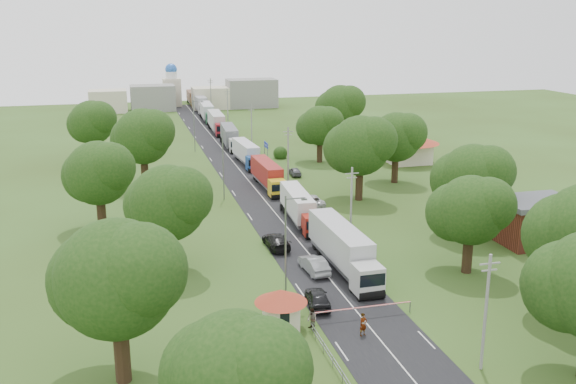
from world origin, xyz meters
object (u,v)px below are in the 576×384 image
object	(u,v)px
boom_barrier	(347,310)
pedestrian_near	(363,325)
car_lane_front	(318,298)
guard_booth	(281,304)
truck_0	(343,248)
info_sign	(266,148)
car_lane_mid	(314,265)

from	to	relation	value
boom_barrier	pedestrian_near	distance (m)	3.02
car_lane_front	pedestrian_near	xyz separation A→B (m)	(1.92, -6.22, 0.18)
guard_booth	truck_0	bearing A→B (deg)	49.70
guard_booth	pedestrian_near	xyz separation A→B (m)	(6.12, -3.01, -1.19)
boom_barrier	info_sign	xyz separation A→B (m)	(6.56, 60.00, 2.11)
truck_0	car_lane_front	bearing A→B (deg)	-123.36
guard_booth	info_sign	world-z (taller)	info_sign
guard_booth	truck_0	world-z (taller)	truck_0
pedestrian_near	truck_0	bearing A→B (deg)	56.70
boom_barrier	guard_booth	world-z (taller)	guard_booth
info_sign	car_lane_mid	xyz separation A→B (m)	(-6.20, -49.09, -2.17)
car_lane_front	pedestrian_near	world-z (taller)	pedestrian_near
boom_barrier	car_lane_mid	world-z (taller)	car_lane_mid
info_sign	boom_barrier	bearing A→B (deg)	-96.24
car_lane_front	pedestrian_near	size ratio (longest dim) A/B	2.40
car_lane_mid	info_sign	bearing A→B (deg)	-101.94
car_lane_front	car_lane_mid	distance (m)	7.95
boom_barrier	info_sign	size ratio (longest dim) A/B	2.25
pedestrian_near	car_lane_front	bearing A→B (deg)	86.74
info_sign	car_lane_front	distance (m)	57.42
boom_barrier	truck_0	bearing A→B (deg)	72.44
car_lane_front	car_lane_mid	xyz separation A→B (m)	(2.00, 7.70, 0.03)
guard_booth	info_sign	size ratio (longest dim) A/B	1.07
car_lane_front	guard_booth	bearing A→B (deg)	44.76
guard_booth	pedestrian_near	distance (m)	6.92
boom_barrier	pedestrian_near	size ratio (longest dim) A/B	4.75
car_lane_mid	pedestrian_near	bearing A→B (deg)	84.93
guard_booth	pedestrian_near	world-z (taller)	guard_booth
boom_barrier	truck_0	size ratio (longest dim) A/B	0.59
info_sign	car_lane_front	xyz separation A→B (m)	(-8.20, -56.79, -2.21)
boom_barrier	pedestrian_near	xyz separation A→B (m)	(0.28, -3.01, 0.08)
info_sign	truck_0	size ratio (longest dim) A/B	0.26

